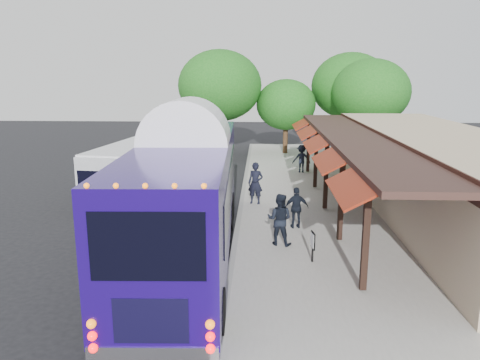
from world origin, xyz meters
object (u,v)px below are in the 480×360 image
(city_bus, at_px, (147,163))
(ped_c, at_px, (297,208))
(ped_a, at_px, (256,183))
(ped_b, at_px, (280,219))
(sign_board, at_px, (313,242))
(ped_d, at_px, (301,159))
(coach_bus, at_px, (188,191))

(city_bus, relative_size, ped_c, 6.47)
(city_bus, height_order, ped_c, city_bus)
(ped_a, distance_m, ped_b, 5.40)
(sign_board, bearing_deg, ped_b, 114.20)
(city_bus, xyz_separation_m, ped_c, (7.27, -5.98, -0.56))
(city_bus, relative_size, ped_d, 6.20)
(ped_b, xyz_separation_m, ped_c, (0.72, 1.86, -0.11))
(coach_bus, height_order, sign_board, coach_bus)
(ped_d, bearing_deg, coach_bus, 67.80)
(ped_c, bearing_deg, ped_a, -74.35)
(city_bus, bearing_deg, sign_board, -43.28)
(ped_d, bearing_deg, sign_board, 84.57)
(city_bus, bearing_deg, ped_d, 37.53)
(city_bus, distance_m, ped_a, 6.18)
(ped_c, xyz_separation_m, sign_board, (0.27, -3.39, -0.14))
(coach_bus, bearing_deg, city_bus, 109.84)
(ped_d, bearing_deg, ped_c, 82.11)
(ped_c, distance_m, ped_d, 10.77)
(coach_bus, relative_size, sign_board, 13.31)
(ped_c, height_order, ped_d, ped_d)
(city_bus, xyz_separation_m, sign_board, (7.54, -9.38, -0.70))
(ped_a, relative_size, ped_b, 1.05)
(sign_board, bearing_deg, coach_bus, 160.43)
(city_bus, relative_size, ped_b, 5.71)
(ped_d, height_order, sign_board, ped_d)
(ped_d, bearing_deg, ped_a, 67.37)
(coach_bus, relative_size, ped_b, 7.18)
(ped_d, xyz_separation_m, sign_board, (-0.79, -14.11, -0.17))
(city_bus, distance_m, ped_d, 9.59)
(ped_b, height_order, ped_d, ped_b)
(ped_b, distance_m, ped_d, 12.71)
(city_bus, xyz_separation_m, ped_b, (6.54, -7.85, -0.46))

